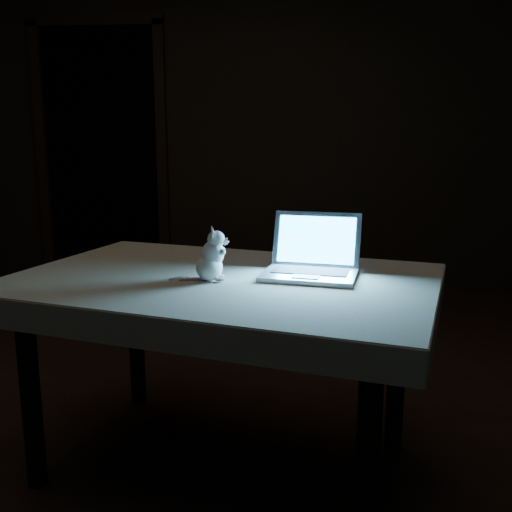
# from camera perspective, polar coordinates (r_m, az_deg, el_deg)

# --- Properties ---
(floor) EXTENTS (5.00, 5.00, 0.00)m
(floor) POSITION_cam_1_polar(r_m,az_deg,el_deg) (2.42, -7.82, -18.22)
(floor) COLOR black
(floor) RESTS_ON ground
(back_wall) EXTENTS (4.50, 0.04, 2.60)m
(back_wall) POSITION_cam_1_polar(r_m,az_deg,el_deg) (4.57, -1.75, 12.89)
(back_wall) COLOR black
(back_wall) RESTS_ON ground
(doorway) EXTENTS (1.06, 0.36, 2.13)m
(doorway) POSITION_cam_1_polar(r_m,az_deg,el_deg) (4.81, -15.07, 9.65)
(doorway) COLOR black
(doorway) RESTS_ON back_wall
(table) EXTENTS (1.53, 1.21, 0.72)m
(table) POSITION_cam_1_polar(r_m,az_deg,el_deg) (2.11, -3.25, -11.80)
(table) COLOR black
(table) RESTS_ON floor
(tablecloth) EXTENTS (1.53, 1.10, 0.10)m
(tablecloth) POSITION_cam_1_polar(r_m,az_deg,el_deg) (2.00, -0.57, -3.40)
(tablecloth) COLOR beige
(tablecloth) RESTS_ON table
(laptop) EXTENTS (0.37, 0.34, 0.22)m
(laptop) POSITION_cam_1_polar(r_m,az_deg,el_deg) (1.96, 5.38, 0.92)
(laptop) COLOR #A5A4A9
(laptop) RESTS_ON tablecloth
(plush_mouse) EXTENTS (0.15, 0.15, 0.18)m
(plush_mouse) POSITION_cam_1_polar(r_m,az_deg,el_deg) (1.93, -4.71, 0.17)
(plush_mouse) COLOR white
(plush_mouse) RESTS_ON tablecloth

